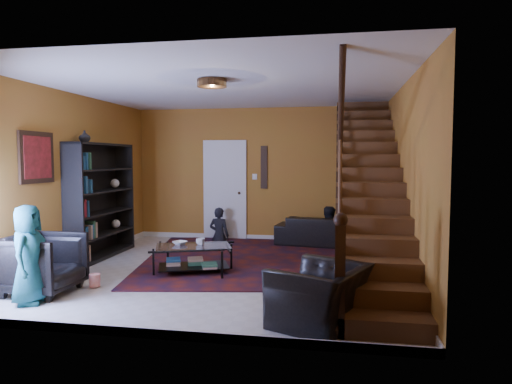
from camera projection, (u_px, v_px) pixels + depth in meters
floor at (227, 270)px, 7.08m from camera, size 5.50×5.50×0.00m
room at (175, 248)px, 8.61m from camera, size 5.50×5.50×5.50m
staircase at (369, 182)px, 6.61m from camera, size 0.95×5.02×3.18m
bookshelf at (102, 202)px, 8.01m from camera, size 0.35×1.80×2.00m
door at (225, 192)px, 9.80m from camera, size 0.82×0.05×2.05m
framed_picture at (37, 157)px, 6.51m from camera, size 0.04×0.74×0.74m
wall_hanging at (264, 167)px, 9.62m from camera, size 0.14×0.03×0.90m
ceiling_fixture at (212, 83)px, 6.09m from camera, size 0.40×0.40×0.10m
rug at (249, 258)px, 7.91m from camera, size 4.12×4.53×0.02m
sofa at (328, 231)px, 9.06m from camera, size 2.10×1.06×0.59m
armchair_left at (43, 264)px, 5.86m from camera, size 0.86×0.84×0.77m
armchair_right at (320, 295)px, 4.75m from camera, size 1.16×1.22×0.62m
person_adult_a at (219, 235)px, 9.50m from camera, size 0.46×0.33×1.17m
person_adult_b at (328, 237)px, 9.11m from camera, size 0.64×0.53×1.24m
person_child at (28, 254)px, 5.42m from camera, size 0.50×0.65×1.19m
coffee_table at (193, 258)px, 6.89m from camera, size 1.25×0.99×0.42m
cup_a at (200, 242)px, 6.97m from camera, size 0.14×0.14×0.09m
cup_b at (201, 241)px, 6.96m from camera, size 0.13×0.13×0.10m
bowl at (180, 243)px, 6.97m from camera, size 0.27×0.27×0.05m
vase at (85, 136)px, 7.44m from camera, size 0.18×0.18×0.19m
popcorn_bucket at (95, 280)px, 6.12m from camera, size 0.18×0.18×0.17m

